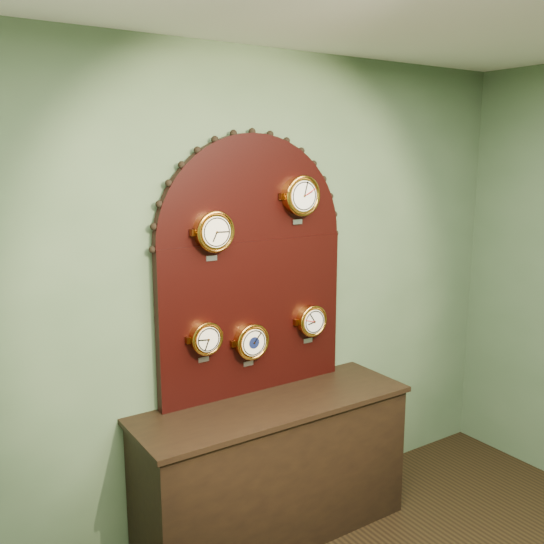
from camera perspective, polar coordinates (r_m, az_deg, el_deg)
wall_back at (r=3.52m, az=-2.24°, el=-2.23°), size 4.00×0.00×4.00m
shop_counter at (r=3.67m, az=0.18°, el=-18.44°), size 1.60×0.50×0.80m
display_board at (r=3.43m, az=-1.84°, el=1.29°), size 1.26×0.06×1.53m
roman_clock at (r=3.21m, az=-5.56°, el=3.86°), size 0.23×0.08×0.28m
arabic_clock at (r=3.49m, az=2.78°, el=7.27°), size 0.24×0.08×0.29m
hygrometer at (r=3.31m, az=-6.33°, el=-6.28°), size 0.19×0.08×0.24m
barometer at (r=3.46m, az=-2.01°, el=-6.62°), size 0.21×0.08×0.26m
tide_clock at (r=3.68m, az=3.76°, el=-4.63°), size 0.20×0.08×0.25m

